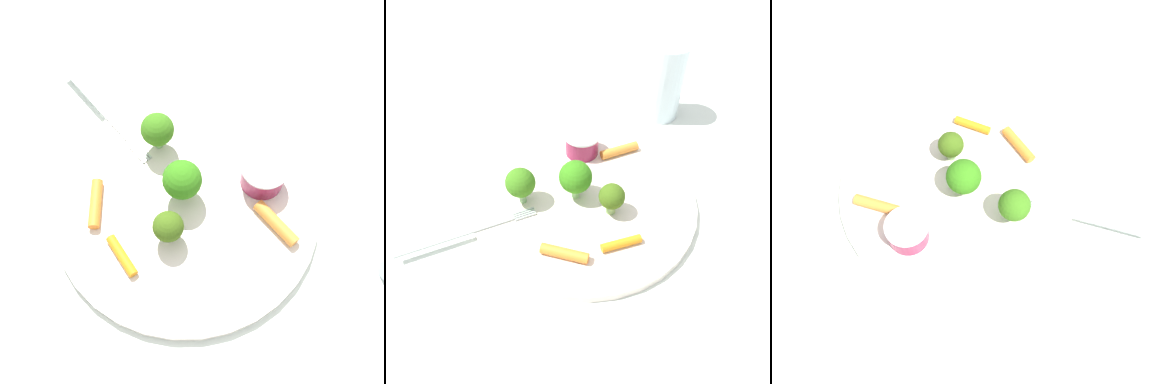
# 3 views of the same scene
# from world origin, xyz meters

# --- Properties ---
(ground_plane) EXTENTS (2.40, 2.40, 0.00)m
(ground_plane) POSITION_xyz_m (0.00, 0.00, 0.00)
(ground_plane) COLOR silver
(plate) EXTENTS (0.30, 0.30, 0.01)m
(plate) POSITION_xyz_m (0.00, 0.00, 0.01)
(plate) COLOR silver
(plate) RESTS_ON ground_plane
(sauce_cup) EXTENTS (0.05, 0.05, 0.03)m
(sauce_cup) POSITION_xyz_m (-0.09, -0.00, 0.03)
(sauce_cup) COLOR maroon
(sauce_cup) RESTS_ON plate
(broccoli_floret_0) EXTENTS (0.04, 0.04, 0.06)m
(broccoli_floret_0) POSITION_xyz_m (-0.00, -0.01, 0.05)
(broccoli_floret_0) COLOR #86BF74
(broccoli_floret_0) RESTS_ON plate
(broccoli_floret_1) EXTENTS (0.03, 0.03, 0.05)m
(broccoli_floret_1) POSITION_xyz_m (0.03, 0.03, 0.04)
(broccoli_floret_1) COLOR #82AC63
(broccoli_floret_1) RESTS_ON plate
(broccoli_floret_2) EXTENTS (0.04, 0.04, 0.05)m
(broccoli_floret_2) POSITION_xyz_m (0.01, -0.08, 0.05)
(broccoli_floret_2) COLOR #85B575
(broccoli_floret_2) RESTS_ON plate
(carrot_stick_0) EXTENTS (0.03, 0.06, 0.01)m
(carrot_stick_0) POSITION_xyz_m (-0.09, 0.06, 0.02)
(carrot_stick_0) COLOR orange
(carrot_stick_0) RESTS_ON plate
(carrot_stick_1) EXTENTS (0.02, 0.05, 0.01)m
(carrot_stick_1) POSITION_xyz_m (0.08, 0.04, 0.02)
(carrot_stick_1) COLOR orange
(carrot_stick_1) RESTS_ON plate
(carrot_stick_2) EXTENTS (0.03, 0.06, 0.01)m
(carrot_stick_2) POSITION_xyz_m (0.10, -0.03, 0.02)
(carrot_stick_2) COLOR orange
(carrot_stick_2) RESTS_ON plate
(fork) EXTENTS (0.07, 0.17, 0.00)m
(fork) POSITION_xyz_m (0.06, -0.14, 0.01)
(fork) COLOR #AEBAB5
(fork) RESTS_ON plate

